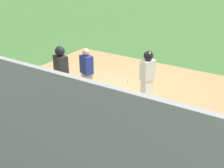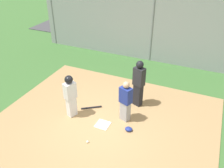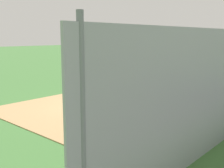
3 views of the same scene
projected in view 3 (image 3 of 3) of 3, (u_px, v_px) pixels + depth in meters
The scene contains 9 objects.
ground_plane at pixel (96, 107), 11.91m from camera, with size 140.00×140.00×0.00m, color #3D6B33.
dirt_infield at pixel (96, 107), 11.90m from camera, with size 7.20×6.40×0.03m, color #A88456.
home_plate at pixel (96, 106), 11.90m from camera, with size 0.44×0.44×0.02m, color white.
catcher at pixel (96, 93), 10.98m from camera, with size 0.45×0.38×1.47m.
umpire at pixel (113, 92), 10.22m from camera, with size 0.45×0.37×1.78m.
runner at pixel (115, 83), 12.59m from camera, with size 0.38×0.45×1.56m.
baseball_bat at pixel (119, 105), 12.03m from camera, with size 0.06×0.06×0.75m, color black.
catcher_mask at pixel (82, 109), 11.19m from camera, with size 0.24×0.20×0.12m, color navy.
baseball at pixel (83, 102), 12.54m from camera, with size 0.07×0.07×0.07m, color white.
Camera 3 is at (-8.13, -8.24, 3.01)m, focal length 44.34 mm.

